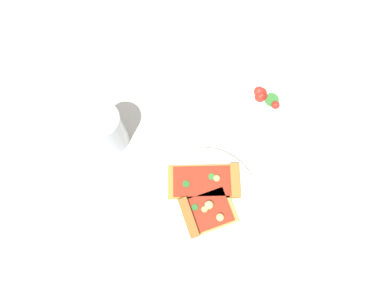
# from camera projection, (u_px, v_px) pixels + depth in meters

# --- Properties ---
(ground_plane) EXTENTS (2.40, 2.40, 0.00)m
(ground_plane) POSITION_uv_depth(u_px,v_px,m) (216.00, 181.00, 0.84)
(ground_plane) COLOR beige
(ground_plane) RESTS_ON ground
(plate) EXTENTS (0.24, 0.24, 0.01)m
(plate) POSITION_uv_depth(u_px,v_px,m) (204.00, 201.00, 0.82)
(plate) COLOR white
(plate) RESTS_ON ground_plane
(pizza_slice_near) EXTENTS (0.12, 0.10, 0.03)m
(pizza_slice_near) POSITION_uv_depth(u_px,v_px,m) (204.00, 212.00, 0.80)
(pizza_slice_near) COLOR gold
(pizza_slice_near) RESTS_ON plate
(pizza_slice_far) EXTENTS (0.17, 0.10, 0.02)m
(pizza_slice_far) POSITION_uv_depth(u_px,v_px,m) (209.00, 181.00, 0.82)
(pizza_slice_far) COLOR gold
(pizza_slice_far) RESTS_ON plate
(salad_bowl) EXTENTS (0.12, 0.12, 0.08)m
(salad_bowl) POSITION_uv_depth(u_px,v_px,m) (261.00, 101.00, 0.86)
(salad_bowl) COLOR white
(salad_bowl) RESTS_ON ground_plane
(soda_glass) EXTENTS (0.08, 0.08, 0.13)m
(soda_glass) POSITION_uv_depth(u_px,v_px,m) (107.00, 130.00, 0.82)
(soda_glass) COLOR silver
(soda_glass) RESTS_ON ground_plane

